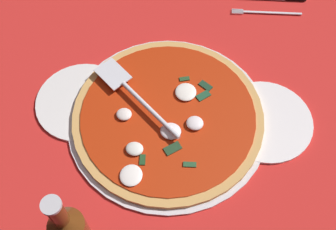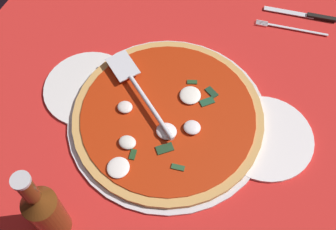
{
  "view_description": "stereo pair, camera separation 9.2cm",
  "coord_description": "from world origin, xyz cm",
  "px_view_note": "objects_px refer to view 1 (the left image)",
  "views": [
    {
      "loc": [
        7.18,
        -45.14,
        80.98
      ],
      "look_at": [
        -1.94,
        1.53,
        2.05
      ],
      "focal_mm": 44.88,
      "sensor_mm": 36.0,
      "label": 1
    },
    {
      "loc": [
        16.0,
        -42.51,
        80.98
      ],
      "look_at": [
        -1.94,
        1.53,
        2.05
      ],
      "focal_mm": 44.88,
      "sensor_mm": 36.0,
      "label": 2
    }
  ],
  "objects_px": {
    "pizza": "(168,116)",
    "dinner_plate_left": "(82,102)",
    "pizza_server": "(135,95)",
    "place_setting_far": "(272,6)",
    "dinner_plate_right": "(265,121)"
  },
  "relations": [
    {
      "from": "pizza",
      "to": "dinner_plate_left",
      "type": "bearing_deg",
      "value": 177.71
    },
    {
      "from": "pizza_server",
      "to": "place_setting_far",
      "type": "bearing_deg",
      "value": -90.3
    },
    {
      "from": "dinner_plate_right",
      "to": "pizza_server",
      "type": "distance_m",
      "value": 0.3
    },
    {
      "from": "pizza_server",
      "to": "dinner_plate_right",
      "type": "bearing_deg",
      "value": -140.9
    },
    {
      "from": "dinner_plate_left",
      "to": "pizza_server",
      "type": "distance_m",
      "value": 0.13
    },
    {
      "from": "dinner_plate_right",
      "to": "pizza",
      "type": "height_order",
      "value": "pizza"
    },
    {
      "from": "pizza",
      "to": "pizza_server",
      "type": "relative_size",
      "value": 1.86
    },
    {
      "from": "dinner_plate_left",
      "to": "pizza",
      "type": "xyz_separation_m",
      "value": [
        0.2,
        -0.01,
        0.01
      ]
    },
    {
      "from": "dinner_plate_right",
      "to": "pizza",
      "type": "xyz_separation_m",
      "value": [
        -0.21,
        -0.04,
        0.01
      ]
    },
    {
      "from": "place_setting_far",
      "to": "dinner_plate_left",
      "type": "bearing_deg",
      "value": 35.85
    },
    {
      "from": "dinner_plate_left",
      "to": "pizza_server",
      "type": "bearing_deg",
      "value": 8.66
    },
    {
      "from": "pizza",
      "to": "place_setting_far",
      "type": "relative_size",
      "value": 2.06
    },
    {
      "from": "dinner_plate_right",
      "to": "pizza_server",
      "type": "xyz_separation_m",
      "value": [
        -0.29,
        -0.01,
        0.04
      ]
    },
    {
      "from": "pizza",
      "to": "place_setting_far",
      "type": "distance_m",
      "value": 0.45
    },
    {
      "from": "dinner_plate_right",
      "to": "place_setting_far",
      "type": "relative_size",
      "value": 1.02
    }
  ]
}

